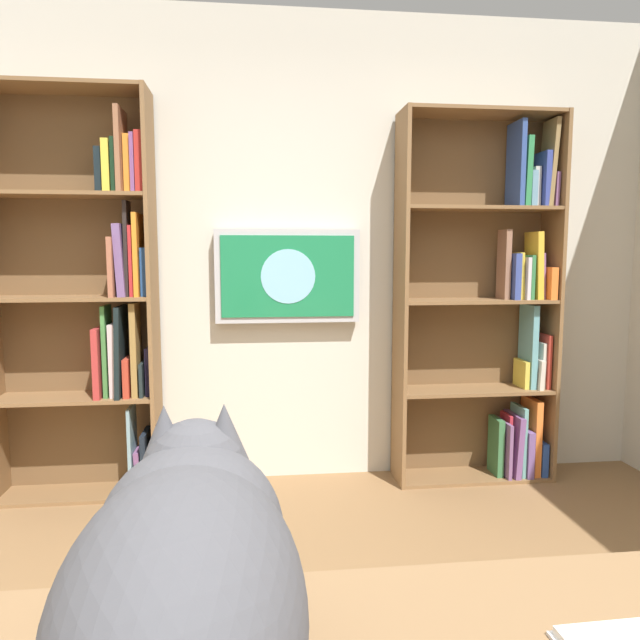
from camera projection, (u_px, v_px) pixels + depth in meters
wall_back at (280, 251)px, 3.37m from camera, size 4.52×0.06×2.70m
bookshelf_left at (493, 310)px, 3.39m from camera, size 0.92×0.28×2.13m
bookshelf_right at (93, 298)px, 3.12m from camera, size 0.87×0.28×2.20m
wall_mounted_tv at (288, 276)px, 3.31m from camera, size 0.83×0.07×0.53m
cat at (186, 583)px, 0.68m from camera, size 0.28×0.61×0.35m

